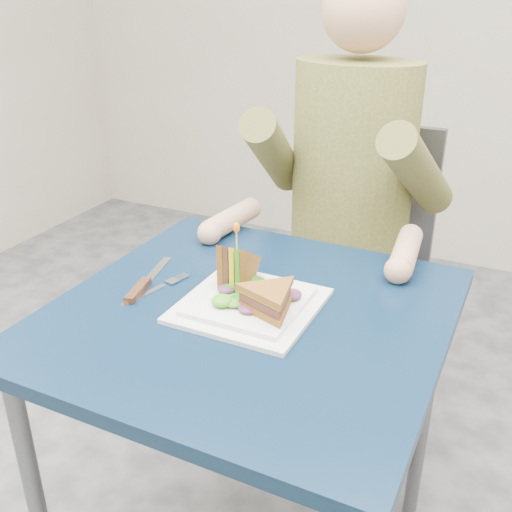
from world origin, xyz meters
The scene contains 12 objects.
table centered at (0.00, 0.00, 0.65)m, with size 0.75×0.75×0.73m.
chair centered at (0.00, 0.73, 0.54)m, with size 0.42×0.40×0.93m.
diner centered at (0.00, 0.62, 0.91)m, with size 0.54×0.59×0.74m.
plate centered at (0.00, 0.01, 0.74)m, with size 0.26×0.26×0.02m.
sandwich_flat centered at (0.05, -0.02, 0.78)m, with size 0.17×0.17×0.05m.
sandwich_upright centered at (-0.05, 0.05, 0.78)m, with size 0.09×0.15×0.15m.
fork centered at (-0.21, -0.02, 0.73)m, with size 0.06×0.18×0.01m.
knife centered at (-0.24, -0.02, 0.74)m, with size 0.07×0.22×0.02m.
toothpick centered at (-0.05, 0.05, 0.85)m, with size 0.00×0.00×0.06m, color tan.
toothpick_frill centered at (-0.05, 0.05, 0.88)m, with size 0.01×0.01×0.02m, color orange.
lettuce_spill centered at (0.00, 0.02, 0.76)m, with size 0.15×0.13×0.02m, color #337A14, non-canonical shape.
onion_ring centered at (0.01, 0.01, 0.77)m, with size 0.04×0.04×0.01m, color #9E4C7A.
Camera 1 is at (0.46, -0.91, 1.33)m, focal length 42.00 mm.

